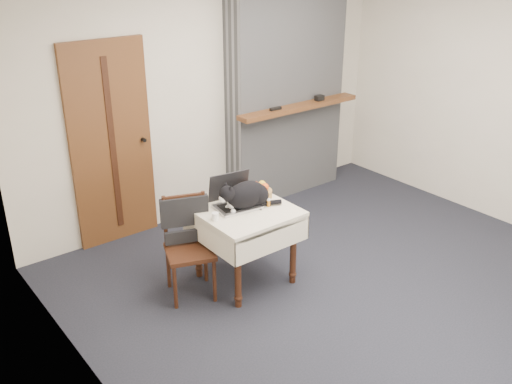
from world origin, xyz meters
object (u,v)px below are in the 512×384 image
Objects in this scene: laptop at (234,198)px; fruit_basket at (259,191)px; door at (111,145)px; cream_jar at (215,216)px; chair at (187,232)px; side_table at (245,221)px; pill_bottle at (268,202)px; cat at (247,195)px.

fruit_basket is at bearing 9.38° from laptop.
cream_jar is at bearing -81.60° from door.
chair is (0.06, -1.25, -0.44)m from door.
chair reaches higher than side_table.
chair is (-0.67, 0.27, -0.18)m from pill_bottle.
fruit_basket is at bearing 74.05° from pill_bottle.
cream_jar is 0.28× the size of fruit_basket.
cat is at bearing -49.99° from laptop.
cream_jar is 0.51m from pill_bottle.
fruit_basket is at bearing 16.21° from chair.
side_table is 11.85× the size of cream_jar.
cat is (0.57, -1.41, -0.18)m from door.
laptop is at bearing 127.41° from cat.
laptop is (-0.03, 0.12, 0.18)m from side_table.
side_table is at bearing -69.50° from door.
laptop is 0.32m from cream_jar.
cream_jar is 0.31m from chair.
cream_jar reaches higher than side_table.
side_table is 0.26m from pill_bottle.
pill_bottle is at bearing -27.59° from cat.
fruit_basket reaches higher than cream_jar.
chair is at bearing 179.60° from laptop.
fruit_basket is at bearing 14.41° from cream_jar.
door reaches higher than cat.
chair reaches higher than fruit_basket.
cat is 0.20m from pill_bottle.
chair is at bearing 175.73° from fruit_basket.
cat is (0.04, 0.01, 0.23)m from side_table.
cat reaches higher than fruit_basket.
pill_bottle is (0.22, -0.20, -0.03)m from laptop.
door is at bearing 121.07° from fruit_basket.
laptop is at bearing 12.46° from chair.
side_table is at bearing -67.96° from laptop.
chair is at bearing 128.23° from cream_jar.
cat is at bearing 2.53° from chair.
cat is 0.63× the size of chair.
door is 1.32m from chair.
cat is 0.60m from chair.
cat is 7.59× the size of pill_bottle.
pill_bottle is (0.51, -0.06, 0.00)m from cream_jar.
side_table is at bearing -155.09° from cat.
door reaches higher than laptop.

